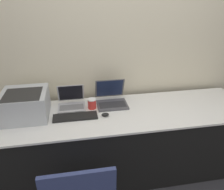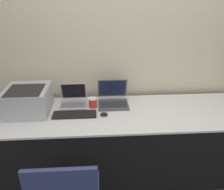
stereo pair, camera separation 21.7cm
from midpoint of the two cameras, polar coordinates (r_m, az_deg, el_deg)
wall_back at (r=2.48m, az=6.05°, el=12.12°), size 8.00×0.05×2.60m
table at (r=2.46m, az=6.82°, el=-12.09°), size 2.60×0.76×0.75m
printer at (r=2.30m, az=-18.64°, el=-1.15°), size 0.42×0.42×0.25m
laptop_left at (r=2.38m, az=-7.50°, el=-1.39°), size 0.28×0.28×0.22m
laptop_right at (r=2.38m, az=2.87°, el=-1.02°), size 0.32×0.33×0.25m
external_keyboard at (r=2.18m, az=-6.94°, el=-5.18°), size 0.43×0.14×0.02m
coffee_cup at (r=2.30m, az=-2.35°, el=-2.07°), size 0.09×0.09×0.11m
mouse at (r=2.16m, az=0.80°, el=-5.14°), size 0.08×0.05×0.04m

